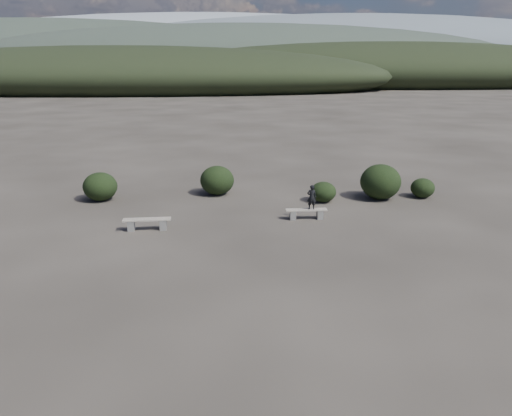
{
  "coord_description": "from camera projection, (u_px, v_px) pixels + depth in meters",
  "views": [
    {
      "loc": [
        -1.04,
        -12.99,
        6.02
      ],
      "look_at": [
        -0.51,
        3.5,
        1.1
      ],
      "focal_mm": 35.0,
      "sensor_mm": 36.0,
      "label": 1
    }
  ],
  "objects": [
    {
      "name": "shrub_c",
      "position": [
        323.0,
        192.0,
        21.86
      ],
      "size": [
        1.12,
        1.12,
        0.89
      ],
      "primitive_type": "ellipsoid",
      "color": "black",
      "rests_on": "ground"
    },
    {
      "name": "shrub_e",
      "position": [
        423.0,
        188.0,
        22.55
      ],
      "size": [
        1.06,
        1.06,
        0.89
      ],
      "primitive_type": "ellipsoid",
      "color": "black",
      "rests_on": "ground"
    },
    {
      "name": "ground",
      "position": [
        278.0,
        280.0,
        14.19
      ],
      "size": [
        1200.0,
        1200.0,
        0.0
      ],
      "primitive_type": "plane",
      "color": "#2D2823",
      "rests_on": "ground"
    },
    {
      "name": "shrub_f",
      "position": [
        100.0,
        187.0,
        22.04
      ],
      "size": [
        1.49,
        1.49,
        1.26
      ],
      "primitive_type": "ellipsoid",
      "color": "black",
      "rests_on": "ground"
    },
    {
      "name": "shrub_d",
      "position": [
        381.0,
        182.0,
        22.24
      ],
      "size": [
        1.8,
        1.8,
        1.57
      ],
      "primitive_type": "ellipsoid",
      "color": "black",
      "rests_on": "ground"
    },
    {
      "name": "bench_right",
      "position": [
        306.0,
        213.0,
        19.54
      ],
      "size": [
        1.62,
        0.41,
        0.4
      ],
      "rotation": [
        0.0,
        0.0,
        0.05
      ],
      "color": "slate",
      "rests_on": "ground"
    },
    {
      "name": "mountain_ridges",
      "position": [
        229.0,
        52.0,
        335.58
      ],
      "size": [
        500.0,
        400.0,
        56.0
      ],
      "color": "black",
      "rests_on": "ground"
    },
    {
      "name": "bench_left",
      "position": [
        147.0,
        223.0,
        18.27
      ],
      "size": [
        1.76,
        0.49,
        0.43
      ],
      "rotation": [
        0.0,
        0.0,
        0.08
      ],
      "color": "slate",
      "rests_on": "ground"
    },
    {
      "name": "shrub_b",
      "position": [
        217.0,
        180.0,
        23.01
      ],
      "size": [
        1.56,
        1.56,
        1.34
      ],
      "primitive_type": "ellipsoid",
      "color": "black",
      "rests_on": "ground"
    },
    {
      "name": "seated_person",
      "position": [
        312.0,
        197.0,
        19.37
      ],
      "size": [
        0.38,
        0.27,
        0.98
      ],
      "primitive_type": "imported",
      "rotation": [
        0.0,
        0.0,
        3.05
      ],
      "color": "black",
      "rests_on": "bench_right"
    }
  ]
}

